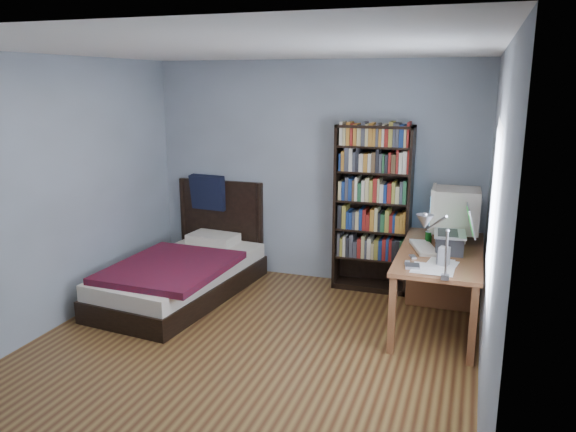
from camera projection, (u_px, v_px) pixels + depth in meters
The scene contains 14 objects.
room at pixel (242, 212), 4.45m from camera, with size 4.20×4.24×2.50m.
desk at pixel (442, 269), 5.69m from camera, with size 0.75×1.57×0.73m.
crt_monitor at pixel (454, 211), 5.50m from camera, with size 0.47×0.44×0.53m.
laptop at pixel (452, 240), 5.13m from camera, with size 0.38×0.39×0.45m.
desk_lamp at pixel (429, 228), 4.04m from camera, with size 0.24×0.53×0.63m.
keyboard at pixel (424, 248), 5.25m from camera, with size 0.18×0.47×0.03m, color beige.
speaker at pixel (444, 257), 4.77m from camera, with size 0.08×0.08×0.17m, color gray.
soda_can at pixel (428, 238), 5.44m from camera, with size 0.06×0.06×0.12m, color #093507.
mouse at pixel (439, 241), 5.48m from camera, with size 0.06×0.10×0.03m, color silver.
phone_silver at pixel (413, 257), 5.01m from camera, with size 0.05×0.09×0.02m, color #B2B1B6.
phone_grey at pixel (407, 262), 4.85m from camera, with size 0.04×0.08×0.02m, color gray.
external_drive at pixel (412, 266), 4.74m from camera, with size 0.12×0.12×0.02m, color gray.
bookshelf at pixel (373, 209), 6.09m from camera, with size 0.82×0.30×1.82m.
bed at pixel (185, 271), 6.10m from camera, with size 1.22×2.16×1.16m.
Camera 1 is at (1.77, -3.98, 2.27)m, focal length 35.00 mm.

